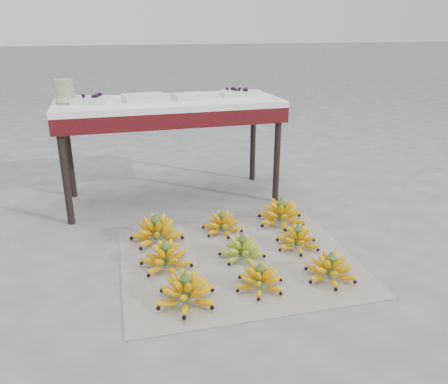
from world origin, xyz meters
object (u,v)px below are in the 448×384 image
object	(u,v)px
bunch_front_left	(186,292)
bunch_front_right	(330,269)
bunch_mid_right	(298,239)
bunch_mid_center	(242,250)
bunch_back_left	(157,232)
newspaper_mat	(239,260)
bunch_back_right	(281,214)
bunch_front_center	(260,279)
bunch_mid_left	(166,258)
tray_far_right	(238,93)
tray_right	(190,96)
bunch_back_center	(222,224)
tray_far_left	(91,100)
vendor_table	(169,112)
tray_left	(145,98)
glass_jar	(64,92)

from	to	relation	value
bunch_front_left	bunch_front_right	world-z (taller)	bunch_front_left
bunch_front_left	bunch_mid_right	world-z (taller)	bunch_front_left
bunch_mid_center	bunch_back_left	xyz separation A→B (m)	(-0.42, 0.33, 0.01)
newspaper_mat	bunch_back_right	size ratio (longest dim) A/B	4.04
bunch_front_center	bunch_mid_left	bearing A→B (deg)	151.48
bunch_front_right	tray_far_right	world-z (taller)	tray_far_right
tray_right	bunch_mid_center	bearing A→B (deg)	-86.00
bunch_mid_right	bunch_back_left	xyz separation A→B (m)	(-0.76, 0.30, 0.01)
bunch_back_left	bunch_back_center	xyz separation A→B (m)	(0.41, 0.02, -0.01)
bunch_front_left	bunch_mid_center	xyz separation A→B (m)	(0.37, 0.32, -0.01)
bunch_mid_right	tray_far_left	xyz separation A→B (m)	(-1.06, 0.97, 0.69)
bunch_mid_left	vendor_table	size ratio (longest dim) A/B	0.23
bunch_mid_right	tray_far_left	distance (m)	1.60
bunch_front_center	tray_left	world-z (taller)	tray_left
bunch_mid_left	tray_right	size ratio (longest dim) A/B	1.36
bunch_back_right	vendor_table	xyz separation A→B (m)	(-0.59, 0.64, 0.57)
bunch_back_left	tray_far_left	world-z (taller)	tray_far_left
newspaper_mat	bunch_front_right	xyz separation A→B (m)	(0.38, -0.30, 0.06)
bunch_back_left	bunch_mid_left	bearing A→B (deg)	-112.08
bunch_mid_center	tray_right	xyz separation A→B (m)	(-0.07, 0.97, 0.69)
vendor_table	tray_far_right	size ratio (longest dim) A/B	6.08
newspaper_mat	tray_left	size ratio (longest dim) A/B	4.28
bunch_back_left	glass_jar	bearing A→B (deg)	100.44
bunch_front_right	bunch_mid_left	xyz separation A→B (m)	(-0.78, 0.33, 0.00)
bunch_front_right	bunch_front_center	bearing A→B (deg)	165.91
bunch_front_right	bunch_mid_left	distance (m)	0.84
bunch_front_left	bunch_front_right	bearing A→B (deg)	-5.72
newspaper_mat	bunch_mid_right	xyz separation A→B (m)	(0.37, 0.04, 0.06)
vendor_table	tray_far_left	world-z (taller)	tray_far_left
tray_far_left	bunch_front_right	bearing A→B (deg)	-50.59
newspaper_mat	tray_far_left	distance (m)	1.44
vendor_table	bunch_mid_center	bearing A→B (deg)	-78.07
bunch_mid_right	tray_right	distance (m)	1.23
glass_jar	tray_right	bearing A→B (deg)	-2.98
bunch_back_left	tray_far_left	size ratio (longest dim) A/B	1.52
newspaper_mat	tray_right	xyz separation A→B (m)	(-0.04, 0.98, 0.74)
bunch_mid_left	bunch_front_left	bearing A→B (deg)	-60.70
glass_jar	tray_far_right	bearing A→B (deg)	0.21
bunch_mid_right	glass_jar	bearing A→B (deg)	140.60
bunch_back_right	glass_jar	bearing A→B (deg)	152.81
bunch_front_center	tray_right	xyz separation A→B (m)	(-0.06, 1.27, 0.69)
bunch_front_left	bunch_mid_center	distance (m)	0.49
bunch_mid_right	tray_far_left	world-z (taller)	tray_far_left
tray_far_left	bunch_front_left	bearing A→B (deg)	-75.31
bunch_back_left	vendor_table	distance (m)	0.91
bunch_front_left	bunch_front_center	xyz separation A→B (m)	(0.37, 0.02, -0.01)
bunch_front_center	tray_right	world-z (taller)	tray_right
bunch_front_right	glass_jar	distance (m)	1.96
bunch_back_right	tray_far_right	xyz separation A→B (m)	(-0.09, 0.66, 0.68)
newspaper_mat	bunch_back_left	xyz separation A→B (m)	(-0.40, 0.34, 0.07)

